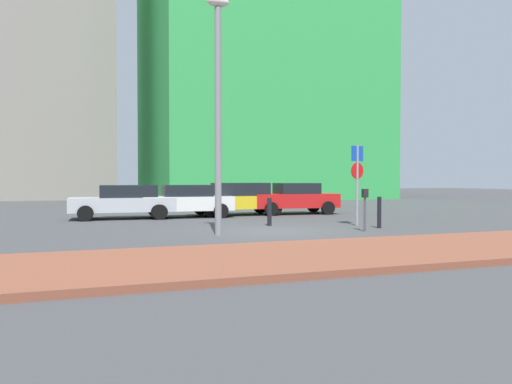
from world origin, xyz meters
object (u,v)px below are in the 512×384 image
at_px(traffic_bollard_near, 379,212).
at_px(traffic_bollard_mid, 269,212).
at_px(parked_car_white, 187,200).
at_px(parked_car_red, 294,198).
at_px(parked_car_silver, 124,201).
at_px(street_lamp, 218,96).
at_px(parked_car_yellow, 238,198).
at_px(parking_meter, 365,204).
at_px(parking_sign_post, 357,175).

bearing_deg(traffic_bollard_near, traffic_bollard_mid, 146.86).
bearing_deg(parked_car_white, parked_car_red, 3.56).
bearing_deg(parked_car_silver, street_lamp, -74.56).
height_order(parked_car_silver, traffic_bollard_mid, parked_car_silver).
distance_m(parked_car_silver, traffic_bollard_mid, 6.90).
distance_m(parked_car_yellow, parking_meter, 8.52).
height_order(parked_car_red, parking_sign_post, parking_sign_post).
height_order(parked_car_yellow, traffic_bollard_near, parked_car_yellow).
relative_size(parked_car_white, traffic_bollard_near, 3.70).
distance_m(parked_car_red, street_lamp, 10.29).
xyz_separation_m(parked_car_silver, parked_car_white, (2.69, -0.13, -0.00)).
bearing_deg(traffic_bollard_near, parked_car_yellow, 109.23).
distance_m(parked_car_red, parking_meter, 8.29).
relative_size(parked_car_silver, parking_sign_post, 1.52).
height_order(parking_sign_post, parking_meter, parking_sign_post).
relative_size(parked_car_silver, parked_car_yellow, 0.97).
bearing_deg(traffic_bollard_mid, parked_car_white, 111.39).
xyz_separation_m(parked_car_white, traffic_bollard_near, (5.20, -7.10, -0.21)).
bearing_deg(traffic_bollard_near, parked_car_silver, 137.53).
bearing_deg(street_lamp, parking_sign_post, 12.75).
relative_size(parked_car_silver, street_lamp, 0.62).
distance_m(parked_car_silver, parked_car_red, 8.04).
distance_m(parking_meter, street_lamp, 5.85).
relative_size(parked_car_red, street_lamp, 0.60).
bearing_deg(parking_sign_post, traffic_bollard_mid, 161.00).
xyz_separation_m(parked_car_red, street_lamp, (-5.99, -7.62, 3.44)).
bearing_deg(street_lamp, traffic_bollard_mid, 41.77).
bearing_deg(street_lamp, parked_car_white, 84.95).
bearing_deg(traffic_bollard_mid, parked_car_yellow, 83.72).
bearing_deg(traffic_bollard_mid, parked_car_silver, 132.29).
bearing_deg(street_lamp, traffic_bollard_near, 1.86).
bearing_deg(parking_meter, parked_car_silver, 130.52).
bearing_deg(parking_meter, traffic_bollard_near, 35.80).
relative_size(parked_car_silver, traffic_bollard_near, 4.09).
xyz_separation_m(parked_car_yellow, traffic_bollard_near, (2.65, -7.61, -0.25)).
relative_size(parked_car_yellow, parking_sign_post, 1.56).
bearing_deg(street_lamp, parked_car_yellow, 67.71).
distance_m(street_lamp, traffic_bollard_mid, 5.08).
relative_size(parking_sign_post, traffic_bollard_mid, 2.87).
bearing_deg(street_lamp, parked_car_red, 51.83).
relative_size(parking_meter, traffic_bollard_near, 1.27).
distance_m(parked_car_white, parking_sign_post, 7.88).
bearing_deg(traffic_bollard_mid, parking_meter, -52.84).
bearing_deg(parking_sign_post, parking_meter, -114.40).
xyz_separation_m(parked_car_white, parking_sign_post, (4.98, -6.02, 1.09)).
distance_m(parking_sign_post, street_lamp, 6.23).
xyz_separation_m(parked_car_white, traffic_bollard_mid, (1.95, -4.97, -0.25)).
distance_m(traffic_bollard_near, traffic_bollard_mid, 3.89).
height_order(parked_car_white, parked_car_yellow, parked_car_yellow).
relative_size(parked_car_red, traffic_bollard_near, 3.94).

